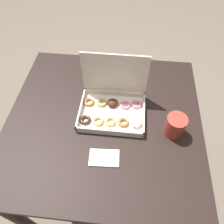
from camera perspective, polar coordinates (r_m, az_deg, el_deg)
ground_plane at (r=1.69m, az=-1.39°, el=-15.56°), size 8.00×8.00×0.00m
dining_table at (r=1.15m, az=-1.98°, el=-4.61°), size 0.94×0.92×0.70m
donut_box at (r=1.06m, az=0.39°, el=2.98°), size 0.32×0.25×0.26m
coffee_mug at (r=1.02m, az=16.16°, el=-3.37°), size 0.09×0.09×0.10m
paper_napkin at (r=0.96m, az=-2.05°, el=-11.86°), size 0.13×0.09×0.01m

